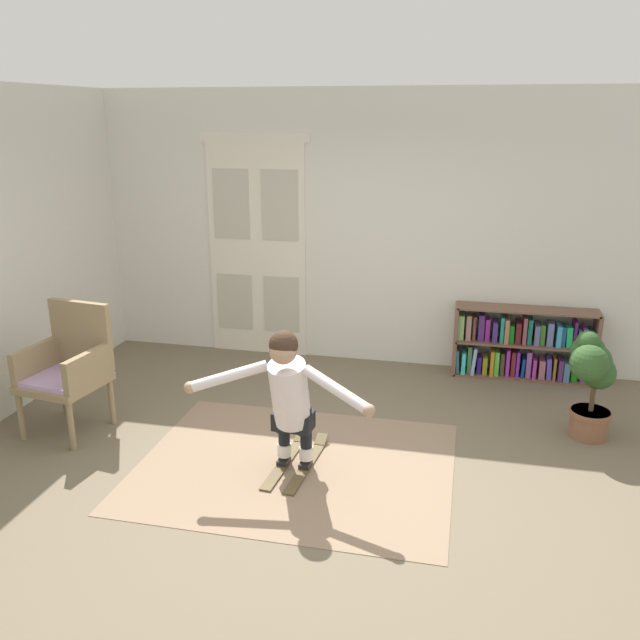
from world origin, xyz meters
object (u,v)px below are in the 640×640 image
at_px(skis_pair, 297,461).
at_px(person_skier, 289,392).
at_px(bookshelf, 522,346).
at_px(potted_plant, 591,373).
at_px(wicker_chair, 69,365).

xyz_separation_m(skis_pair, person_skier, (-0.01, -0.16, 0.66)).
bearing_deg(bookshelf, person_skier, -127.10).
xyz_separation_m(bookshelf, skis_pair, (-1.82, -2.27, -0.32)).
distance_m(bookshelf, skis_pair, 2.93).
xyz_separation_m(bookshelf, potted_plant, (0.45, -1.26, 0.23)).
distance_m(bookshelf, person_skier, 3.06).
height_order(bookshelf, wicker_chair, wicker_chair).
bearing_deg(bookshelf, potted_plant, -70.21).
relative_size(potted_plant, person_skier, 0.65).
height_order(bookshelf, person_skier, person_skier).
height_order(potted_plant, person_skier, person_skier).
distance_m(bookshelf, wicker_chair, 4.41).
xyz_separation_m(wicker_chair, person_skier, (2.04, -0.35, 0.10)).
distance_m(wicker_chair, person_skier, 2.07).
bearing_deg(skis_pair, potted_plant, 23.89).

